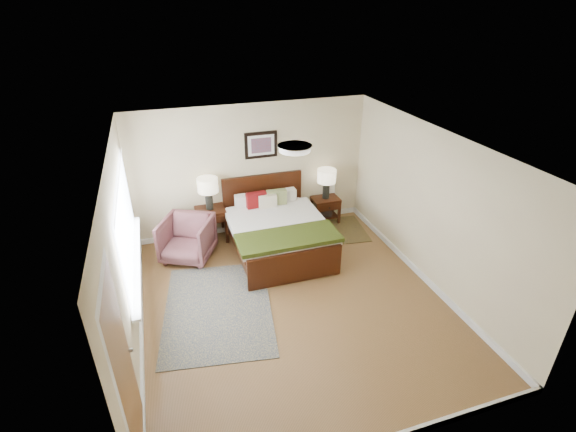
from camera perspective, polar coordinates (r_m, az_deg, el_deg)
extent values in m
plane|color=brown|center=(6.55, 0.76, -11.62)|extent=(5.00, 5.00, 0.00)
cube|color=beige|center=(8.02, -4.94, 6.39)|extent=(4.50, 0.04, 2.50)
cube|color=beige|center=(4.05, 12.93, -19.01)|extent=(4.50, 0.04, 2.50)
cube|color=beige|center=(5.64, -21.49, -5.45)|extent=(0.04, 5.00, 2.50)
cube|color=beige|center=(6.82, 19.04, 0.92)|extent=(0.04, 5.00, 2.50)
cube|color=white|center=(5.33, 0.93, 9.66)|extent=(4.50, 5.00, 0.02)
cube|color=silver|center=(6.17, -21.40, -0.83)|extent=(0.02, 2.72, 1.32)
cube|color=silver|center=(6.17, -21.26, -0.82)|extent=(0.01, 2.60, 1.20)
cube|color=silver|center=(6.47, -20.01, -5.68)|extent=(0.10, 2.72, 0.04)
cube|color=silver|center=(4.36, -21.43, -19.42)|extent=(0.01, 1.00, 2.18)
cube|color=brown|center=(4.38, -21.20, -19.77)|extent=(0.01, 0.90, 2.10)
cylinder|color=#999999|center=(4.69, -20.69, -16.81)|extent=(0.04, 0.04, 0.04)
cylinder|color=white|center=(5.34, 0.92, 9.25)|extent=(0.40, 0.40, 0.07)
cylinder|color=beige|center=(5.33, 0.93, 9.60)|extent=(0.44, 0.44, 0.01)
cube|color=#361808|center=(8.29, -3.46, 2.10)|extent=(1.59, 0.06, 1.11)
cube|color=#361808|center=(6.77, 1.00, -7.02)|extent=(1.59, 0.06, 0.56)
cube|color=#361808|center=(7.41, -7.05, -3.67)|extent=(0.06, 1.98, 0.18)
cube|color=#361808|center=(7.77, 3.88, -1.91)|extent=(0.06, 1.98, 0.18)
cube|color=silver|center=(7.49, -1.46, -1.93)|extent=(1.49, 1.96, 0.22)
cube|color=silver|center=(7.34, -1.25, -1.29)|extent=(1.67, 1.73, 0.10)
cube|color=#293810|center=(6.86, 0.05, -3.01)|extent=(1.71, 0.70, 0.07)
cube|color=silver|center=(7.94, -5.47, 2.08)|extent=(0.50, 0.18, 0.26)
cube|color=silver|center=(8.10, -0.68, 2.75)|extent=(0.50, 0.18, 0.26)
cube|color=#620B0C|center=(7.84, -4.36, 2.11)|extent=(0.39, 0.17, 0.32)
cube|color=olive|center=(7.93, -1.58, 2.50)|extent=(0.38, 0.16, 0.32)
cube|color=beige|center=(7.83, -2.81, 1.94)|extent=(0.34, 0.13, 0.28)
cube|color=black|center=(7.88, -3.72, 9.68)|extent=(0.62, 0.03, 0.50)
cube|color=silver|center=(7.86, -3.69, 9.63)|extent=(0.50, 0.01, 0.38)
cube|color=#A52D23|center=(7.85, -3.67, 9.61)|extent=(0.38, 0.01, 0.28)
cube|color=#361808|center=(7.93, -10.61, 0.80)|extent=(0.55, 0.49, 0.05)
cube|color=#361808|center=(7.87, -11.92, -2.22)|extent=(0.05, 0.05, 0.60)
cube|color=#361808|center=(7.92, -8.45, -1.70)|extent=(0.05, 0.05, 0.60)
cube|color=#361808|center=(8.25, -12.30, -0.79)|extent=(0.05, 0.05, 0.60)
cube|color=#361808|center=(8.29, -8.99, -0.31)|extent=(0.05, 0.05, 0.60)
cube|color=#361808|center=(7.77, -10.29, -0.59)|extent=(0.49, 0.03, 0.14)
cube|color=#361808|center=(8.53, 5.17, 2.31)|extent=(0.54, 0.40, 0.05)
cube|color=#361808|center=(8.42, 4.03, -0.01)|extent=(0.05, 0.05, 0.49)
cube|color=#361808|center=(8.60, 7.01, 0.45)|extent=(0.05, 0.05, 0.49)
cube|color=#361808|center=(8.71, 3.20, 1.00)|extent=(0.05, 0.05, 0.49)
cube|color=#361808|center=(8.87, 6.10, 1.42)|extent=(0.05, 0.05, 0.49)
cube|color=#361808|center=(8.42, 5.63, 1.18)|extent=(0.48, 0.03, 0.14)
cube|color=#361808|center=(8.69, 5.06, 0.11)|extent=(0.48, 0.34, 0.03)
cube|color=black|center=(8.68, 5.07, 0.29)|extent=(0.20, 0.25, 0.03)
cube|color=black|center=(8.66, 5.08, 0.49)|extent=(0.20, 0.25, 0.03)
cube|color=black|center=(8.65, 5.09, 0.70)|extent=(0.20, 0.25, 0.03)
cube|color=black|center=(8.63, 5.10, 0.91)|extent=(0.20, 0.25, 0.03)
cube|color=black|center=(8.62, 5.11, 1.11)|extent=(0.20, 0.25, 0.03)
cube|color=black|center=(8.60, 5.12, 1.32)|extent=(0.20, 0.25, 0.03)
cylinder|color=black|center=(7.85, -10.73, 2.04)|extent=(0.14, 0.14, 0.32)
cylinder|color=black|center=(7.77, -10.84, 3.23)|extent=(0.02, 0.02, 0.06)
cylinder|color=#F7E5BC|center=(7.72, -10.93, 4.18)|extent=(0.37, 0.37, 0.26)
cylinder|color=black|center=(8.45, 5.22, 3.48)|extent=(0.14, 0.14, 0.32)
cylinder|color=black|center=(8.38, 5.27, 4.60)|extent=(0.02, 0.02, 0.06)
cylinder|color=#F7E5BC|center=(8.32, 5.31, 5.49)|extent=(0.37, 0.37, 0.26)
imported|color=brown|center=(7.55, -13.62, -3.06)|extent=(1.12, 1.13, 0.77)
cube|color=#0C1C3C|center=(6.50, -9.53, -12.35)|extent=(1.90, 2.43, 0.01)
cube|color=black|center=(8.49, 7.92, -1.83)|extent=(0.84, 1.15, 0.01)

